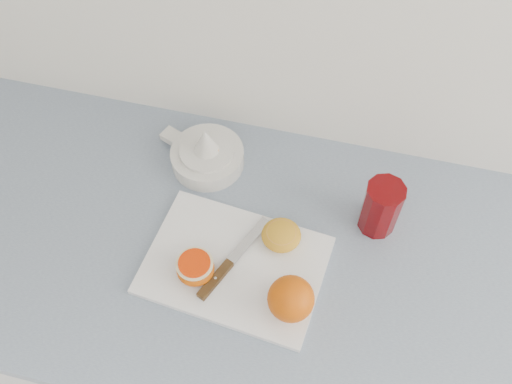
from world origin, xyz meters
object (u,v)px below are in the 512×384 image
counter (256,333)px  citrus_juicer (206,154)px  red_tumbler (380,209)px  half_orange (195,268)px  cutting_board (235,265)px

counter → citrus_juicer: citrus_juicer is taller
red_tumbler → citrus_juicer: bearing=169.7°
counter → half_orange: size_ratio=34.44×
counter → red_tumbler: (0.21, 0.11, 0.50)m
half_orange → counter: bearing=39.3°
cutting_board → half_orange: (-0.06, -0.04, 0.03)m
citrus_juicer → half_orange: bearing=-77.7°
counter → half_orange: bearing=-140.7°
counter → cutting_board: 0.45m
counter → half_orange: half_orange is taller
half_orange → citrus_juicer: size_ratio=0.36×
half_orange → red_tumbler: 0.36m
cutting_board → red_tumbler: 0.29m
counter → red_tumbler: size_ratio=19.80×
counter → red_tumbler: red_tumbler is taller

